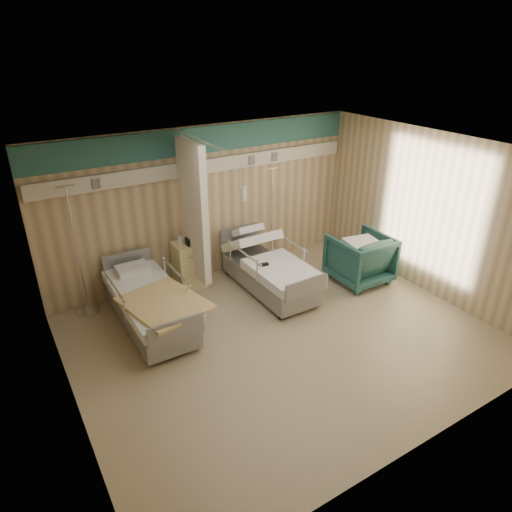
{
  "coord_description": "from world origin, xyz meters",
  "views": [
    {
      "loc": [
        -3.34,
        -4.68,
        4.16
      ],
      "look_at": [
        -0.11,
        0.6,
        1.15
      ],
      "focal_mm": 32.0,
      "sensor_mm": 36.0,
      "label": 1
    }
  ],
  "objects_px": {
    "bed_left": "(151,309)",
    "iv_stand_right": "(271,247)",
    "bed_right": "(269,275)",
    "visitor_armchair": "(360,258)",
    "iv_stand_left": "(84,288)",
    "bedside_cabinet": "(189,265)"
  },
  "relations": [
    {
      "from": "iv_stand_right",
      "to": "iv_stand_left",
      "type": "bearing_deg",
      "value": 176.98
    },
    {
      "from": "bedside_cabinet",
      "to": "iv_stand_left",
      "type": "xyz_separation_m",
      "value": [
        -1.82,
        0.07,
        0.02
      ]
    },
    {
      "from": "iv_stand_right",
      "to": "iv_stand_left",
      "type": "relative_size",
      "value": 0.91
    },
    {
      "from": "bed_right",
      "to": "visitor_armchair",
      "type": "distance_m",
      "value": 1.72
    },
    {
      "from": "bed_right",
      "to": "iv_stand_left",
      "type": "height_order",
      "value": "iv_stand_left"
    },
    {
      "from": "iv_stand_right",
      "to": "bed_left",
      "type": "bearing_deg",
      "value": -164.05
    },
    {
      "from": "bed_right",
      "to": "visitor_armchair",
      "type": "bearing_deg",
      "value": -19.27
    },
    {
      "from": "bedside_cabinet",
      "to": "visitor_armchair",
      "type": "distance_m",
      "value": 3.13
    },
    {
      "from": "bed_left",
      "to": "visitor_armchair",
      "type": "bearing_deg",
      "value": -8.42
    },
    {
      "from": "bed_left",
      "to": "visitor_armchair",
      "type": "relative_size",
      "value": 2.15
    },
    {
      "from": "bed_left",
      "to": "iv_stand_left",
      "type": "xyz_separation_m",
      "value": [
        -0.77,
        0.97,
        0.13
      ]
    },
    {
      "from": "bed_left",
      "to": "bed_right",
      "type": "bearing_deg",
      "value": 0.0
    },
    {
      "from": "visitor_armchair",
      "to": "iv_stand_right",
      "type": "distance_m",
      "value": 1.72
    },
    {
      "from": "bedside_cabinet",
      "to": "iv_stand_right",
      "type": "bearing_deg",
      "value": -3.88
    },
    {
      "from": "bed_right",
      "to": "iv_stand_left",
      "type": "distance_m",
      "value": 3.12
    },
    {
      "from": "visitor_armchair",
      "to": "iv_stand_right",
      "type": "relative_size",
      "value": 0.5
    },
    {
      "from": "bed_left",
      "to": "bedside_cabinet",
      "type": "xyz_separation_m",
      "value": [
        1.05,
        0.9,
        0.11
      ]
    },
    {
      "from": "bed_right",
      "to": "bedside_cabinet",
      "type": "relative_size",
      "value": 2.54
    },
    {
      "from": "bed_right",
      "to": "visitor_armchair",
      "type": "height_order",
      "value": "visitor_armchair"
    },
    {
      "from": "iv_stand_right",
      "to": "iv_stand_left",
      "type": "height_order",
      "value": "iv_stand_left"
    },
    {
      "from": "bedside_cabinet",
      "to": "visitor_armchair",
      "type": "bearing_deg",
      "value": -27.91
    },
    {
      "from": "bed_left",
      "to": "iv_stand_right",
      "type": "bearing_deg",
      "value": 15.95
    }
  ]
}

